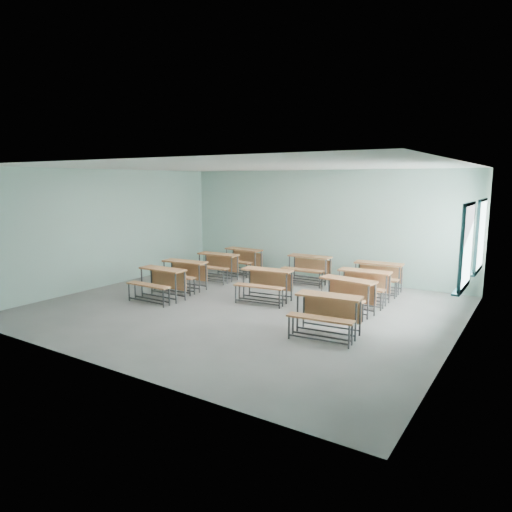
# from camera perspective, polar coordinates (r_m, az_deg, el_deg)

# --- Properties ---
(room) EXTENTS (9.04, 8.04, 3.24)m
(room) POSITION_cam_1_polar(r_m,az_deg,el_deg) (10.23, -0.96, 2.14)
(room) COLOR gray
(room) RESTS_ON ground
(desk_unit_r0c0) EXTENTS (1.23, 0.83, 0.77)m
(desk_unit_r0c0) POSITION_cam_1_polar(r_m,az_deg,el_deg) (11.38, -11.95, -2.85)
(desk_unit_r0c0) COLOR #A4643B
(desk_unit_r0c0) RESTS_ON ground
(desk_unit_r0c2) EXTENTS (1.31, 0.95, 0.77)m
(desk_unit_r0c2) POSITION_cam_1_polar(r_m,az_deg,el_deg) (8.69, 8.85, -6.59)
(desk_unit_r0c2) COLOR #A4643B
(desk_unit_r0c2) RESTS_ON ground
(desk_unit_r1c0) EXTENTS (1.31, 0.95, 0.77)m
(desk_unit_r1c0) POSITION_cam_1_polar(r_m,az_deg,el_deg) (12.30, -9.17, -1.85)
(desk_unit_r1c0) COLOR #A4643B
(desk_unit_r1c0) RESTS_ON ground
(desk_unit_r1c1) EXTENTS (1.33, 0.98, 0.77)m
(desk_unit_r1c1) POSITION_cam_1_polar(r_m,az_deg,el_deg) (11.03, 1.20, -3.04)
(desk_unit_r1c1) COLOR #A4643B
(desk_unit_r1c1) RESTS_ON ground
(desk_unit_r1c2) EXTENTS (1.32, 0.97, 0.77)m
(desk_unit_r1c2) POSITION_cam_1_polar(r_m,az_deg,el_deg) (10.14, 11.10, -4.33)
(desk_unit_r1c2) COLOR #A4643B
(desk_unit_r1c2) RESTS_ON ground
(desk_unit_r2c0) EXTENTS (1.28, 0.89, 0.77)m
(desk_unit_r2c0) POSITION_cam_1_polar(r_m,az_deg,el_deg) (13.41, -5.00, -0.83)
(desk_unit_r2c0) COLOR #A4643B
(desk_unit_r2c0) RESTS_ON ground
(desk_unit_r2c2) EXTENTS (1.27, 0.89, 0.77)m
(desk_unit_r2c2) POSITION_cam_1_polar(r_m,az_deg,el_deg) (11.17, 13.22, -3.13)
(desk_unit_r2c2) COLOR #A4643B
(desk_unit_r2c2) RESTS_ON ground
(desk_unit_r3c0) EXTENTS (1.28, 0.91, 0.77)m
(desk_unit_r3c0) POSITION_cam_1_polar(r_m,az_deg,el_deg) (14.30, -1.81, -0.15)
(desk_unit_r3c0) COLOR #A4643B
(desk_unit_r3c0) RESTS_ON ground
(desk_unit_r3c1) EXTENTS (1.25, 0.86, 0.77)m
(desk_unit_r3c1) POSITION_cam_1_polar(r_m,az_deg,el_deg) (13.07, 6.52, -1.12)
(desk_unit_r3c1) COLOR #A4643B
(desk_unit_r3c1) RESTS_ON ground
(desk_unit_r3c2) EXTENTS (1.29, 0.91, 0.77)m
(desk_unit_r3c2) POSITION_cam_1_polar(r_m,az_deg,el_deg) (12.31, 14.94, -2.04)
(desk_unit_r3c2) COLOR #A4643B
(desk_unit_r3c2) RESTS_ON ground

